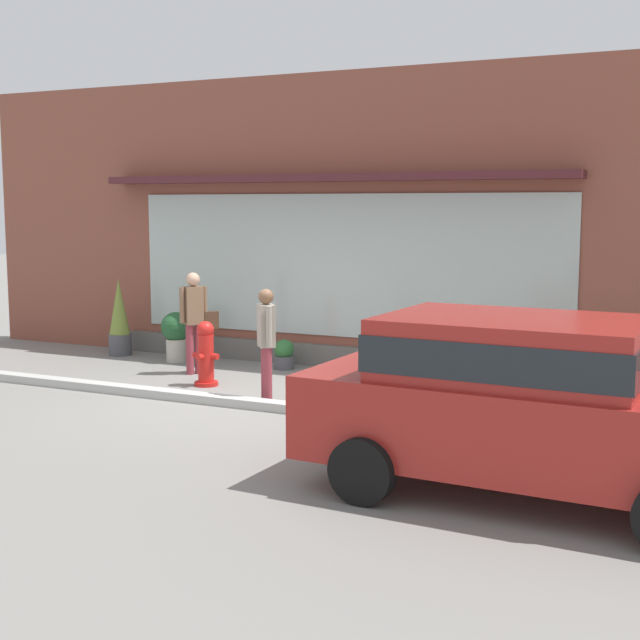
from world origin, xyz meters
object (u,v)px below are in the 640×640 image
pedestrian_passerby (266,337)px  potted_plant_window_center (634,370)px  parked_car_red (527,397)px  potted_plant_window_right (497,370)px  pedestrian_with_handbag (195,316)px  potted_plant_corner_tall (119,319)px  potted_plant_near_hydrant (284,354)px  potted_plant_doorstep (176,333)px  fire_hydrant (206,354)px

pedestrian_passerby → potted_plant_window_center: (4.51, 1.97, -0.42)m
parked_car_red → potted_plant_window_right: (-1.38, 4.50, -0.63)m
pedestrian_with_handbag → potted_plant_window_right: (4.63, 0.78, -0.63)m
parked_car_red → potted_plant_corner_tall: bearing=153.2°
potted_plant_near_hydrant → parked_car_red: bearing=-43.5°
pedestrian_with_handbag → parked_car_red: 7.06m
parked_car_red → potted_plant_doorstep: size_ratio=4.99×
potted_plant_near_hydrant → potted_plant_corner_tall: 3.30m
pedestrian_with_handbag → pedestrian_passerby: (1.99, -1.29, -0.04)m
pedestrian_with_handbag → potted_plant_corner_tall: 2.39m
pedestrian_passerby → potted_plant_window_right: size_ratio=2.52×
pedestrian_with_handbag → potted_plant_window_center: 6.55m
pedestrian_with_handbag → potted_plant_near_hydrant: size_ratio=3.30×
pedestrian_passerby → potted_plant_window_right: 3.41m
potted_plant_near_hydrant → potted_plant_window_right: 3.56m
pedestrian_with_handbag → parked_car_red: (6.01, -3.71, 0.00)m
pedestrian_with_handbag → potted_plant_near_hydrant: 1.60m
fire_hydrant → parked_car_red: size_ratio=0.23×
fire_hydrant → potted_plant_corner_tall: potted_plant_corner_tall is taller
fire_hydrant → pedestrian_with_handbag: size_ratio=0.60×
parked_car_red → potted_plant_window_center: bearing=86.2°
pedestrian_passerby → potted_plant_corner_tall: bearing=-158.4°
potted_plant_window_center → potted_plant_window_right: potted_plant_window_center is taller
pedestrian_passerby → potted_plant_doorstep: size_ratio=1.80×
pedestrian_with_handbag → potted_plant_window_right: 4.74m
potted_plant_doorstep → potted_plant_window_right: bearing=0.2°
potted_plant_near_hydrant → potted_plant_doorstep: size_ratio=0.57×
parked_car_red → potted_plant_doorstep: parked_car_red is taller
pedestrian_passerby → potted_plant_doorstep: 3.57m
potted_plant_near_hydrant → potted_plant_window_right: potted_plant_window_right is taller
potted_plant_window_center → potted_plant_near_hydrant: 5.44m
fire_hydrant → potted_plant_window_right: fire_hydrant is taller
potted_plant_doorstep → potted_plant_window_right: size_ratio=1.39×
fire_hydrant → pedestrian_with_handbag: 1.06m
fire_hydrant → pedestrian_passerby: 1.52m
pedestrian_passerby → potted_plant_doorstep: (-2.89, 2.06, -0.39)m
fire_hydrant → pedestrian_passerby: (1.34, -0.58, 0.41)m
potted_plant_window_center → potted_plant_window_right: 1.88m
parked_car_red → potted_plant_corner_tall: size_ratio=3.11×
pedestrian_passerby → potted_plant_doorstep: bearing=-166.2°
fire_hydrant → potted_plant_near_hydrant: size_ratio=1.97×
potted_plant_doorstep → potted_plant_corner_tall: size_ratio=0.62×
fire_hydrant → pedestrian_with_handbag: (-0.65, 0.71, 0.45)m
potted_plant_near_hydrant → pedestrian_passerby: bearing=-68.0°
fire_hydrant → potted_plant_near_hydrant: 1.75m
parked_car_red → potted_plant_window_right: parked_car_red is taller
parked_car_red → potted_plant_window_right: bearing=109.6°
pedestrian_passerby → potted_plant_window_center: pedestrian_passerby is taller
potted_plant_doorstep → potted_plant_window_right: (5.53, 0.02, -0.20)m
fire_hydrant → parked_car_red: bearing=-29.2°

